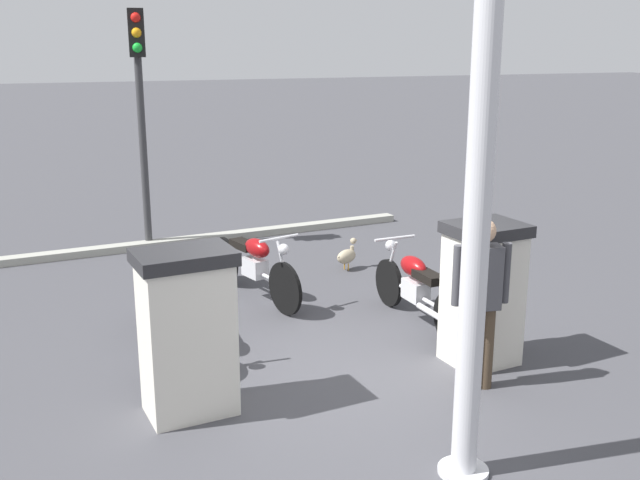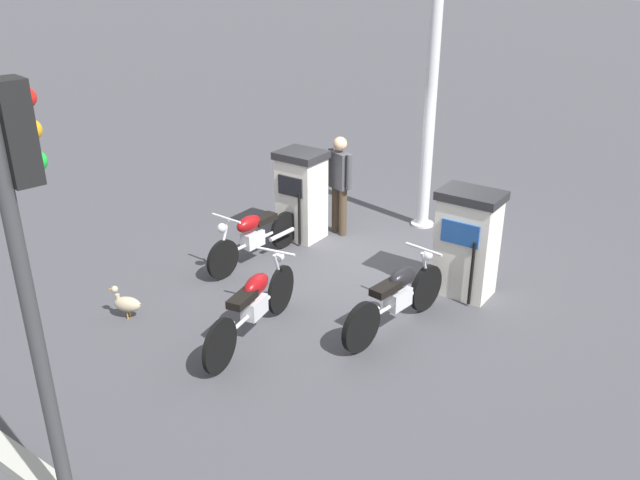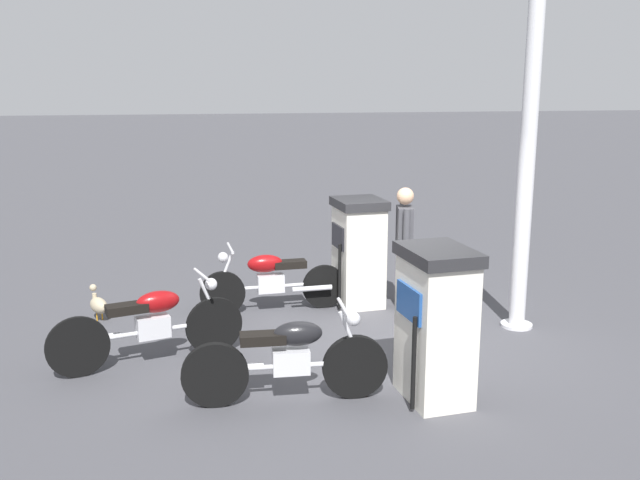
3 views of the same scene
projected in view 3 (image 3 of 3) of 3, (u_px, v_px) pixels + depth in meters
ground_plane at (374, 344)px, 8.50m from camera, size 120.00×120.00×0.00m
fuel_pump_near at (358, 252)px, 9.84m from camera, size 0.71×0.80×1.51m
fuel_pump_far at (435, 324)px, 6.88m from camera, size 0.68×0.90×1.54m
motorcycle_near_pump at (272, 279)px, 9.58m from camera, size 2.01×0.56×0.94m
motorcycle_far_pump at (289, 358)px, 6.87m from camera, size 2.03×0.56×0.96m
motorcycle_extra at (151, 322)px, 7.80m from camera, size 2.11×0.76×0.97m
attendant_person at (404, 241)px, 9.52m from camera, size 0.27×0.58×1.71m
wandering_duck at (98, 304)px, 9.29m from camera, size 0.34×0.44×0.46m
canopy_support_pole at (527, 166)px, 8.65m from camera, size 0.40×0.40×4.28m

